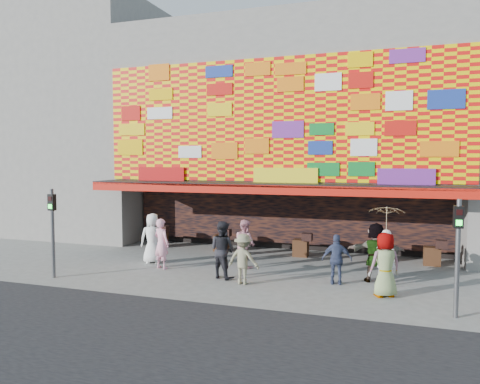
# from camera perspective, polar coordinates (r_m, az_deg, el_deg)

# --- Properties ---
(ground) EXTENTS (90.00, 90.00, 0.00)m
(ground) POSITION_cam_1_polar(r_m,az_deg,el_deg) (15.48, 0.22, -10.91)
(ground) COLOR slate
(ground) RESTS_ON ground
(road_strip) EXTENTS (30.00, 8.00, 0.02)m
(road_strip) POSITION_cam_1_polar(r_m,az_deg,el_deg) (9.88, -12.73, -19.82)
(road_strip) COLOR black
(road_strip) RESTS_ON ground
(shop_building) EXTENTS (15.20, 9.40, 10.00)m
(shop_building) POSITION_cam_1_polar(r_m,az_deg,el_deg) (22.89, 6.86, 7.11)
(shop_building) COLOR gray
(shop_building) RESTS_ON ground
(neighbor_left) EXTENTS (11.00, 8.00, 12.00)m
(neighbor_left) POSITION_cam_1_polar(r_m,az_deg,el_deg) (28.50, -19.97, 7.82)
(neighbor_left) COLOR gray
(neighbor_left) RESTS_ON ground
(signal_left) EXTENTS (0.22, 0.20, 3.00)m
(signal_left) POSITION_cam_1_polar(r_m,az_deg,el_deg) (16.91, -21.89, -3.50)
(signal_left) COLOR #59595B
(signal_left) RESTS_ON ground
(signal_right) EXTENTS (0.22, 0.20, 3.00)m
(signal_right) POSITION_cam_1_polar(r_m,az_deg,el_deg) (12.92, 25.03, -5.83)
(signal_right) COLOR #59595B
(signal_right) RESTS_ON ground
(ped_a) EXTENTS (1.11, 0.93, 1.93)m
(ped_a) POSITION_cam_1_polar(r_m,az_deg,el_deg) (18.31, -10.60, -5.56)
(ped_a) COLOR white
(ped_a) RESTS_ON ground
(ped_b) EXTENTS (0.77, 0.61, 1.83)m
(ped_b) POSITION_cam_1_polar(r_m,az_deg,el_deg) (17.37, -9.55, -6.22)
(ped_b) COLOR #F8A1BB
(ped_b) RESTS_ON ground
(ped_c) EXTENTS (1.13, 1.00, 1.92)m
(ped_c) POSITION_cam_1_polar(r_m,az_deg,el_deg) (15.79, -2.15, -7.03)
(ped_c) COLOR black
(ped_c) RESTS_ON ground
(ped_d) EXTENTS (1.11, 0.72, 1.62)m
(ped_d) POSITION_cam_1_polar(r_m,az_deg,el_deg) (15.06, 0.40, -8.17)
(ped_d) COLOR gray
(ped_d) RESTS_ON ground
(ped_e) EXTENTS (0.99, 0.53, 1.61)m
(ped_e) POSITION_cam_1_polar(r_m,az_deg,el_deg) (15.34, 11.73, -8.04)
(ped_e) COLOR #3A4365
(ped_e) RESTS_ON ground
(ped_f) EXTENTS (1.84, 0.69, 1.95)m
(ped_f) POSITION_cam_1_polar(r_m,az_deg,el_deg) (15.90, 16.23, -7.07)
(ped_f) COLOR gray
(ped_f) RESTS_ON ground
(ped_g) EXTENTS (1.09, 0.96, 1.88)m
(ped_g) POSITION_cam_1_polar(r_m,az_deg,el_deg) (14.30, 17.27, -8.46)
(ped_g) COLOR gray
(ped_g) RESTS_ON ground
(ped_h) EXTENTS (0.73, 0.57, 1.78)m
(ped_h) POSITION_cam_1_polar(r_m,az_deg,el_deg) (15.68, 17.35, -7.57)
(ped_h) COLOR white
(ped_h) RESTS_ON ground
(ped_i) EXTENTS (1.09, 1.04, 1.77)m
(ped_i) POSITION_cam_1_polar(r_m,az_deg,el_deg) (17.37, 0.60, -6.28)
(ped_i) COLOR #D18795
(ped_i) RESTS_ON ground
(parasol) EXTENTS (1.39, 1.40, 1.91)m
(parasol) POSITION_cam_1_polar(r_m,az_deg,el_deg) (14.09, 17.38, -3.54)
(parasol) COLOR beige
(parasol) RESTS_ON ground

